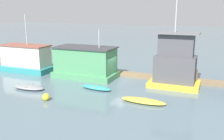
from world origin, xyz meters
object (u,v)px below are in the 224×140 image
Objects in this scene: houseboat_green at (85,63)px; houseboat_yellow at (175,64)px; dinghy_teal at (96,88)px; mooring_post_far_left at (196,77)px; houseboat_teal at (26,59)px; dinghy_yellow at (143,101)px; dinghy_grey at (29,87)px; buoy_yellow at (46,97)px.

houseboat_yellow reaches higher than houseboat_green.
houseboat_green reaches higher than dinghy_teal.
houseboat_yellow is 2.85× the size of dinghy_teal.
mooring_post_far_left is at bearing 29.31° from houseboat_yellow.
dinghy_teal is at bearing -16.84° from houseboat_teal.
dinghy_yellow is at bearing -105.45° from houseboat_yellow.
houseboat_teal is 17.78m from dinghy_yellow.
houseboat_yellow is 8.29m from dinghy_teal.
houseboat_yellow reaches higher than dinghy_grey.
dinghy_yellow is at bearing -117.67° from mooring_post_far_left.
dinghy_grey reaches higher than dinghy_yellow.
dinghy_teal is (11.64, -3.52, -1.37)m from houseboat_teal.
houseboat_yellow is 12.95m from buoy_yellow.
dinghy_teal is 1.95× the size of mooring_post_far_left.
houseboat_teal is at bearing 162.59° from dinghy_yellow.
mooring_post_far_left is (20.59, 1.71, -0.68)m from houseboat_teal.
houseboat_teal reaches higher than dinghy_teal.
houseboat_green is 0.74× the size of houseboat_yellow.
houseboat_teal is 8.47m from houseboat_green.
houseboat_green is at bearing 1.19° from houseboat_teal.
dinghy_grey is at bearing -157.91° from dinghy_teal.
mooring_post_far_left is (3.68, 7.01, 0.69)m from dinghy_yellow.
mooring_post_far_left is (15.11, 7.73, 0.68)m from dinghy_grey.
houseboat_yellow is 14.77m from dinghy_grey.
dinghy_teal is at bearing 161.33° from dinghy_yellow.
houseboat_yellow is 2.47× the size of dinghy_yellow.
mooring_post_far_left is (2.06, 1.16, -1.45)m from houseboat_yellow.
dinghy_grey is (-13.05, -6.57, -2.13)m from houseboat_yellow.
mooring_post_far_left is at bearing 30.29° from dinghy_teal.
buoy_yellow is at bearing -140.08° from mooring_post_far_left.
mooring_post_far_left reaches higher than dinghy_grey.
houseboat_yellow is at bearing 41.86° from buoy_yellow.
houseboat_green is at bearing -177.85° from houseboat_yellow.
houseboat_yellow reaches higher than dinghy_yellow.
dinghy_yellow is 6.09× the size of buoy_yellow.
dinghy_teal is (6.16, 2.50, -0.00)m from dinghy_grey.
houseboat_teal is 0.74× the size of houseboat_yellow.
dinghy_yellow is 7.95m from mooring_post_far_left.
buoy_yellow is at bearing -29.21° from dinghy_grey.
dinghy_grey is at bearing -176.42° from dinghy_yellow.
dinghy_grey is 1.00× the size of dinghy_teal.
dinghy_teal reaches higher than dinghy_yellow.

